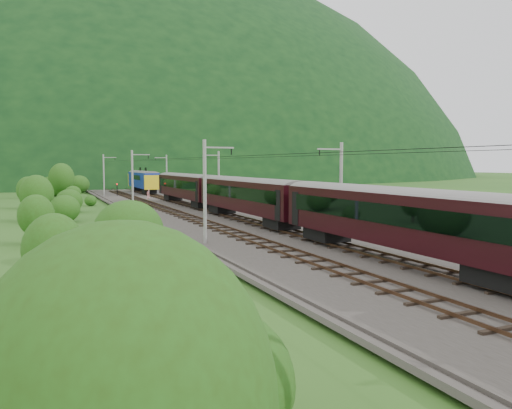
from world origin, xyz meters
name	(u,v)px	position (x,y,z in m)	size (l,w,h in m)	color
ground	(277,242)	(0.00, 0.00, 0.00)	(600.00, 600.00, 0.00)	#28561B
railbed	(233,226)	(0.00, 10.00, 0.15)	(14.00, 220.00, 0.30)	#38332D
track_left	(211,225)	(-2.40, 10.00, 0.37)	(2.40, 220.00, 0.27)	brown
track_right	(255,223)	(2.40, 10.00, 0.37)	(2.40, 220.00, 0.27)	brown
catenary_left	(133,178)	(-6.12, 32.00, 4.50)	(2.54, 192.28, 8.00)	gray
catenary_right	(218,177)	(6.12, 32.00, 4.50)	(2.54, 192.28, 8.00)	gray
overhead_wires	(233,157)	(0.00, 10.00, 7.10)	(4.83, 198.00, 0.03)	black
mountain_main	(73,176)	(0.00, 260.00, 0.00)	(504.00, 360.00, 244.00)	black
train	(247,190)	(2.40, 12.13, 3.68)	(3.12, 126.15, 5.44)	black
hazard_post_near	(147,195)	(-0.47, 50.66, 0.96)	(0.14, 0.14, 1.32)	red
hazard_post_far	(149,194)	(0.13, 52.47, 1.09)	(0.17, 0.17, 1.58)	red
signal	(117,189)	(-3.88, 62.88, 1.67)	(0.26, 0.26, 2.33)	black
vegetation_left	(66,196)	(-14.77, 30.29, 2.37)	(13.43, 143.36, 6.62)	#284D14
vegetation_right	(388,219)	(11.67, 0.36, 1.34)	(7.52, 104.85, 3.20)	#284D14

